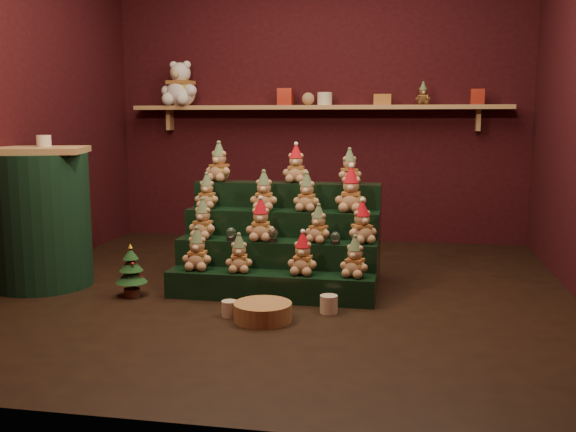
% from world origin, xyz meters
% --- Properties ---
extents(ground, '(4.00, 4.00, 0.00)m').
position_xyz_m(ground, '(0.00, 0.00, 0.00)').
color(ground, black).
rests_on(ground, ground).
extents(back_wall, '(4.00, 0.10, 2.80)m').
position_xyz_m(back_wall, '(0.00, 2.05, 1.40)').
color(back_wall, black).
rests_on(back_wall, ground).
extents(front_wall, '(4.00, 0.10, 2.80)m').
position_xyz_m(front_wall, '(0.00, -2.05, 1.40)').
color(front_wall, black).
rests_on(front_wall, ground).
extents(left_wall, '(0.10, 4.00, 2.80)m').
position_xyz_m(left_wall, '(-2.05, 0.00, 1.40)').
color(left_wall, black).
rests_on(left_wall, ground).
extents(back_shelf, '(3.60, 0.26, 0.24)m').
position_xyz_m(back_shelf, '(0.00, 1.87, 1.29)').
color(back_shelf, tan).
rests_on(back_shelf, ground).
extents(riser_tier_front, '(1.40, 0.22, 0.18)m').
position_xyz_m(riser_tier_front, '(-0.02, -0.21, 0.09)').
color(riser_tier_front, black).
rests_on(riser_tier_front, ground).
extents(riser_tier_midfront, '(1.40, 0.22, 0.36)m').
position_xyz_m(riser_tier_midfront, '(-0.02, 0.01, 0.18)').
color(riser_tier_midfront, black).
rests_on(riser_tier_midfront, ground).
extents(riser_tier_midback, '(1.40, 0.22, 0.54)m').
position_xyz_m(riser_tier_midback, '(-0.02, 0.23, 0.27)').
color(riser_tier_midback, black).
rests_on(riser_tier_midback, ground).
extents(riser_tier_back, '(1.40, 0.22, 0.72)m').
position_xyz_m(riser_tier_back, '(-0.02, 0.45, 0.36)').
color(riser_tier_back, black).
rests_on(riser_tier_back, ground).
extents(teddy_0, '(0.21, 0.19, 0.28)m').
position_xyz_m(teddy_0, '(-0.52, -0.20, 0.32)').
color(teddy_0, tan).
rests_on(teddy_0, riser_tier_front).
extents(teddy_1, '(0.21, 0.19, 0.25)m').
position_xyz_m(teddy_1, '(-0.23, -0.21, 0.31)').
color(teddy_1, tan).
rests_on(teddy_1, riser_tier_front).
extents(teddy_2, '(0.21, 0.19, 0.27)m').
position_xyz_m(teddy_2, '(0.20, -0.20, 0.32)').
color(teddy_2, tan).
rests_on(teddy_2, riser_tier_front).
extents(teddy_3, '(0.23, 0.21, 0.26)m').
position_xyz_m(teddy_3, '(0.54, -0.20, 0.31)').
color(teddy_3, tan).
rests_on(teddy_3, riser_tier_front).
extents(teddy_4, '(0.22, 0.20, 0.27)m').
position_xyz_m(teddy_4, '(-0.54, 0.00, 0.50)').
color(teddy_4, tan).
rests_on(teddy_4, riser_tier_midfront).
extents(teddy_5, '(0.22, 0.20, 0.28)m').
position_xyz_m(teddy_5, '(-0.12, -0.01, 0.50)').
color(teddy_5, tan).
rests_on(teddy_5, riser_tier_midfront).
extents(teddy_6, '(0.23, 0.21, 0.25)m').
position_xyz_m(teddy_6, '(0.28, -0.00, 0.49)').
color(teddy_6, tan).
rests_on(teddy_6, riser_tier_midfront).
extents(teddy_7, '(0.26, 0.26, 0.28)m').
position_xyz_m(teddy_7, '(0.57, 0.02, 0.50)').
color(teddy_7, tan).
rests_on(teddy_7, riser_tier_midfront).
extents(teddy_8, '(0.18, 0.16, 0.25)m').
position_xyz_m(teddy_8, '(-0.59, 0.24, 0.67)').
color(teddy_8, tan).
rests_on(teddy_8, riser_tier_midback).
extents(teddy_9, '(0.21, 0.19, 0.28)m').
position_xyz_m(teddy_9, '(-0.15, 0.22, 0.68)').
color(teddy_9, tan).
rests_on(teddy_9, riser_tier_midback).
extents(teddy_10, '(0.21, 0.19, 0.27)m').
position_xyz_m(teddy_10, '(0.16, 0.23, 0.67)').
color(teddy_10, tan).
rests_on(teddy_10, riser_tier_midback).
extents(teddy_11, '(0.23, 0.20, 0.31)m').
position_xyz_m(teddy_11, '(0.47, 0.25, 0.70)').
color(teddy_11, tan).
rests_on(teddy_11, riser_tier_midback).
extents(teddy_12, '(0.25, 0.24, 0.29)m').
position_xyz_m(teddy_12, '(-0.55, 0.45, 0.87)').
color(teddy_12, tan).
rests_on(teddy_12, riser_tier_back).
extents(teddy_13, '(0.20, 0.18, 0.28)m').
position_xyz_m(teddy_13, '(0.04, 0.47, 0.86)').
color(teddy_13, tan).
rests_on(teddy_13, riser_tier_back).
extents(teddy_14, '(0.23, 0.23, 0.25)m').
position_xyz_m(teddy_14, '(0.44, 0.45, 0.85)').
color(teddy_14, tan).
rests_on(teddy_14, riser_tier_back).
extents(snow_globe_a, '(0.07, 0.07, 0.09)m').
position_xyz_m(snow_globe_a, '(-0.33, -0.05, 0.41)').
color(snow_globe_a, black).
rests_on(snow_globe_a, riser_tier_midfront).
extents(snow_globe_b, '(0.07, 0.07, 0.09)m').
position_xyz_m(snow_globe_b, '(-0.03, -0.05, 0.41)').
color(snow_globe_b, black).
rests_on(snow_globe_b, riser_tier_midfront).
extents(snow_globe_c, '(0.06, 0.06, 0.09)m').
position_xyz_m(snow_globe_c, '(0.40, -0.05, 0.40)').
color(snow_globe_c, black).
rests_on(snow_globe_c, riser_tier_midfront).
extents(side_table, '(0.78, 0.71, 1.00)m').
position_xyz_m(side_table, '(-1.71, -0.14, 0.49)').
color(side_table, tan).
rests_on(side_table, ground).
extents(table_ornament, '(0.10, 0.10, 0.08)m').
position_xyz_m(table_ornament, '(-1.71, -0.04, 1.04)').
color(table_ornament, beige).
rests_on(table_ornament, side_table).
extents(mini_christmas_tree, '(0.21, 0.21, 0.37)m').
position_xyz_m(mini_christmas_tree, '(-0.96, -0.30, 0.18)').
color(mini_christmas_tree, '#4D271B').
rests_on(mini_christmas_tree, ground).
extents(mug_left, '(0.10, 0.10, 0.10)m').
position_xyz_m(mug_left, '(-0.19, -0.62, 0.05)').
color(mug_left, beige).
rests_on(mug_left, ground).
extents(mug_right, '(0.11, 0.11, 0.11)m').
position_xyz_m(mug_right, '(0.40, -0.44, 0.06)').
color(mug_right, beige).
rests_on(mug_right, ground).
extents(wicker_basket, '(0.46, 0.46, 0.11)m').
position_xyz_m(wicker_basket, '(0.03, -0.66, 0.05)').
color(wicker_basket, '#9F7540').
rests_on(wicker_basket, ground).
extents(white_bear, '(0.45, 0.42, 0.54)m').
position_xyz_m(white_bear, '(-1.34, 1.84, 1.59)').
color(white_bear, silver).
rests_on(white_bear, back_shelf).
extents(brown_bear, '(0.16, 0.15, 0.20)m').
position_xyz_m(brown_bear, '(0.99, 1.84, 1.42)').
color(brown_bear, '#4E311A').
rests_on(brown_bear, back_shelf).
extents(gift_tin_red_a, '(0.14, 0.14, 0.16)m').
position_xyz_m(gift_tin_red_a, '(-0.30, 1.85, 1.40)').
color(gift_tin_red_a, maroon).
rests_on(gift_tin_red_a, back_shelf).
extents(gift_tin_cream, '(0.14, 0.14, 0.12)m').
position_xyz_m(gift_tin_cream, '(0.08, 1.85, 1.38)').
color(gift_tin_cream, beige).
rests_on(gift_tin_cream, back_shelf).
extents(gift_tin_red_b, '(0.12, 0.12, 0.14)m').
position_xyz_m(gift_tin_red_b, '(1.47, 1.85, 1.39)').
color(gift_tin_red_b, maroon).
rests_on(gift_tin_red_b, back_shelf).
extents(shelf_plush_ball, '(0.12, 0.12, 0.12)m').
position_xyz_m(shelf_plush_ball, '(-0.08, 1.85, 1.38)').
color(shelf_plush_ball, tan).
rests_on(shelf_plush_ball, back_shelf).
extents(scarf_gift_box, '(0.16, 0.10, 0.10)m').
position_xyz_m(scarf_gift_box, '(0.62, 1.85, 1.37)').
color(scarf_gift_box, '#DC581F').
rests_on(scarf_gift_box, back_shelf).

